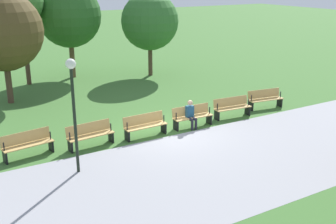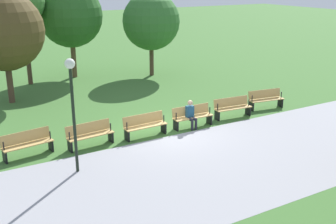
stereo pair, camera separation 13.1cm
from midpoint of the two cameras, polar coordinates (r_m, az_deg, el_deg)
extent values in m
plane|color=#3D6B2D|center=(17.15, 0.09, -2.71)|extent=(120.00, 120.00, 0.00)
cube|color=#939399|center=(14.49, 7.19, -6.92)|extent=(25.45, 6.15, 0.01)
cube|color=tan|center=(20.55, 13.05, 1.69)|extent=(1.82, 0.69, 0.04)
cube|color=tan|center=(20.64, 12.78, 2.48)|extent=(1.77, 0.35, 0.40)
cube|color=black|center=(21.09, 14.85, 1.32)|extent=(0.11, 0.38, 0.43)
cylinder|color=black|center=(20.97, 14.97, 2.33)|extent=(0.05, 0.05, 0.30)
cube|color=black|center=(20.16, 11.07, 0.82)|extent=(0.11, 0.38, 0.43)
cylinder|color=black|center=(20.03, 11.17, 1.88)|extent=(0.05, 0.05, 0.30)
cube|color=tan|center=(18.95, 8.65, 0.56)|extent=(1.81, 0.59, 0.04)
cube|color=tan|center=(19.03, 8.35, 1.42)|extent=(1.78, 0.26, 0.40)
cube|color=black|center=(19.48, 10.64, 0.23)|extent=(0.09, 0.38, 0.43)
cylinder|color=black|center=(19.35, 10.74, 1.32)|extent=(0.05, 0.05, 0.30)
cube|color=black|center=(18.58, 6.49, -0.45)|extent=(0.09, 0.38, 0.43)
cylinder|color=black|center=(18.44, 6.57, 0.69)|extent=(0.05, 0.05, 0.30)
cube|color=tan|center=(17.57, 3.21, -0.66)|extent=(1.79, 0.49, 0.04)
cube|color=tan|center=(17.66, 2.88, 0.27)|extent=(1.78, 0.16, 0.40)
cube|color=black|center=(18.08, 5.43, -0.95)|extent=(0.07, 0.38, 0.43)
cylinder|color=black|center=(17.94, 5.50, 0.23)|extent=(0.05, 0.05, 0.30)
cube|color=black|center=(17.25, 0.86, -1.82)|extent=(0.07, 0.38, 0.43)
cylinder|color=black|center=(17.10, 0.90, -0.60)|extent=(0.05, 0.05, 0.30)
cube|color=tan|center=(16.50, -3.29, -1.94)|extent=(1.79, 0.49, 0.04)
cube|color=tan|center=(16.59, -3.64, -0.95)|extent=(1.78, 0.16, 0.40)
cube|color=black|center=(16.97, -0.82, -2.17)|extent=(0.07, 0.38, 0.43)
cylinder|color=black|center=(16.82, -0.79, -0.92)|extent=(0.05, 0.05, 0.30)
cube|color=black|center=(16.23, -5.83, -3.24)|extent=(0.07, 0.38, 0.43)
cylinder|color=black|center=(16.07, -5.85, -1.95)|extent=(0.05, 0.05, 0.30)
cube|color=tan|center=(15.79, -10.74, -3.19)|extent=(1.81, 0.59, 0.04)
cube|color=tan|center=(15.88, -11.09, -2.16)|extent=(1.78, 0.26, 0.40)
cube|color=black|center=(16.20, -8.03, -3.36)|extent=(0.09, 0.38, 0.43)
cylinder|color=black|center=(16.05, -8.06, -2.07)|extent=(0.05, 0.05, 0.30)
cube|color=black|center=(15.58, -13.45, -4.60)|extent=(0.09, 0.38, 0.43)
cylinder|color=black|center=(15.42, -13.53, -3.27)|extent=(0.05, 0.05, 0.30)
cube|color=tan|center=(15.49, -18.82, -4.30)|extent=(1.82, 0.69, 0.04)
cube|color=tan|center=(15.58, -19.17, -3.25)|extent=(1.77, 0.35, 0.40)
cube|color=black|center=(15.84, -15.94, -4.43)|extent=(0.11, 0.38, 0.43)
cylinder|color=black|center=(15.68, -16.03, -3.11)|extent=(0.05, 0.05, 0.30)
cube|color=black|center=(15.36, -21.63, -5.78)|extent=(0.11, 0.38, 0.43)
cylinder|color=black|center=(15.19, -21.78, -4.44)|extent=(0.05, 0.05, 0.30)
cube|color=navy|center=(17.43, 2.77, 0.06)|extent=(0.33, 0.21, 0.50)
sphere|color=tan|center=(17.30, 2.82, 1.27)|extent=(0.22, 0.22, 0.22)
cylinder|color=#23232D|center=(17.42, 3.32, -0.90)|extent=(0.14, 0.36, 0.13)
cylinder|color=#23232D|center=(17.35, 3.62, -1.74)|extent=(0.11, 0.11, 0.43)
cylinder|color=#23232D|center=(17.33, 2.81, -0.99)|extent=(0.14, 0.36, 0.13)
cylinder|color=#23232D|center=(17.26, 3.11, -1.84)|extent=(0.11, 0.11, 0.43)
cylinder|color=#4C3828|center=(22.23, -21.15, 4.08)|extent=(0.30, 0.30, 2.33)
sphere|color=#4C3D1E|center=(21.82, -21.87, 10.24)|extent=(3.86, 3.86, 3.86)
cylinder|color=#4C3828|center=(25.62, -19.01, 7.87)|extent=(0.27, 0.27, 3.93)
sphere|color=#3D7533|center=(25.32, -19.67, 14.03)|extent=(2.47, 2.47, 2.47)
cylinder|color=#4C3828|center=(26.76, -2.58, 7.42)|extent=(0.27, 0.27, 2.25)
sphere|color=#336B2D|center=(26.43, -2.65, 12.29)|extent=(3.57, 3.57, 3.57)
cylinder|color=brown|center=(26.88, -13.12, 7.34)|extent=(0.31, 0.31, 2.56)
sphere|color=#285B23|center=(26.54, -13.52, 12.73)|extent=(3.88, 3.88, 3.88)
cylinder|color=black|center=(13.45, -12.89, -1.35)|extent=(0.10, 0.10, 3.44)
sphere|color=white|center=(12.97, -13.47, 6.43)|extent=(0.32, 0.32, 0.32)
camera|label=1|loc=(0.07, -90.22, -0.07)|focal=44.55mm
camera|label=2|loc=(0.07, 89.78, 0.07)|focal=44.55mm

